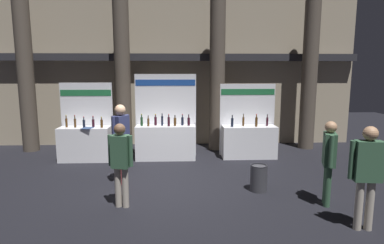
{
  "coord_description": "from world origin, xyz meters",
  "views": [
    {
      "loc": [
        0.28,
        -6.94,
        2.55
      ],
      "look_at": [
        0.62,
        1.36,
        1.25
      ],
      "focal_mm": 29.79,
      "sensor_mm": 36.0,
      "label": 1
    }
  ],
  "objects_px": {
    "visitor_0": "(329,156)",
    "visitor_4": "(367,169)",
    "exhibitor_booth_0": "(85,140)",
    "visitor_2": "(121,137)",
    "exhibitor_booth_1": "(166,138)",
    "visitor_3": "(121,159)",
    "trash_bin": "(259,178)",
    "exhibitor_booth_2": "(249,139)"
  },
  "relations": [
    {
      "from": "exhibitor_booth_0",
      "to": "visitor_0",
      "type": "relative_size",
      "value": 1.37
    },
    {
      "from": "visitor_0",
      "to": "visitor_3",
      "type": "distance_m",
      "value": 3.95
    },
    {
      "from": "exhibitor_booth_0",
      "to": "visitor_2",
      "type": "relative_size",
      "value": 1.23
    },
    {
      "from": "visitor_2",
      "to": "visitor_3",
      "type": "height_order",
      "value": "visitor_2"
    },
    {
      "from": "trash_bin",
      "to": "visitor_4",
      "type": "relative_size",
      "value": 0.34
    },
    {
      "from": "visitor_0",
      "to": "visitor_2",
      "type": "xyz_separation_m",
      "value": [
        -4.17,
        1.4,
        0.12
      ]
    },
    {
      "from": "exhibitor_booth_2",
      "to": "trash_bin",
      "type": "distance_m",
      "value": 2.82
    },
    {
      "from": "exhibitor_booth_0",
      "to": "visitor_3",
      "type": "height_order",
      "value": "exhibitor_booth_0"
    },
    {
      "from": "visitor_0",
      "to": "visitor_4",
      "type": "xyz_separation_m",
      "value": [
        0.15,
        -1.0,
        0.05
      ]
    },
    {
      "from": "trash_bin",
      "to": "visitor_3",
      "type": "xyz_separation_m",
      "value": [
        -2.81,
        -0.72,
        0.66
      ]
    },
    {
      "from": "exhibitor_booth_1",
      "to": "visitor_2",
      "type": "height_order",
      "value": "exhibitor_booth_1"
    },
    {
      "from": "exhibitor_booth_2",
      "to": "visitor_3",
      "type": "height_order",
      "value": "exhibitor_booth_2"
    },
    {
      "from": "exhibitor_booth_1",
      "to": "visitor_3",
      "type": "distance_m",
      "value": 3.53
    },
    {
      "from": "visitor_4",
      "to": "exhibitor_booth_1",
      "type": "bearing_deg",
      "value": 133.89
    },
    {
      "from": "exhibitor_booth_2",
      "to": "visitor_0",
      "type": "bearing_deg",
      "value": -78.06
    },
    {
      "from": "exhibitor_booth_0",
      "to": "visitor_4",
      "type": "height_order",
      "value": "exhibitor_booth_0"
    },
    {
      "from": "visitor_2",
      "to": "visitor_0",
      "type": "bearing_deg",
      "value": 105.94
    },
    {
      "from": "exhibitor_booth_0",
      "to": "visitor_0",
      "type": "bearing_deg",
      "value": -31.59
    },
    {
      "from": "exhibitor_booth_1",
      "to": "visitor_0",
      "type": "xyz_separation_m",
      "value": [
        3.25,
        -3.51,
        0.36
      ]
    },
    {
      "from": "visitor_0",
      "to": "visitor_3",
      "type": "xyz_separation_m",
      "value": [
        -3.95,
        0.07,
        -0.03
      ]
    },
    {
      "from": "visitor_3",
      "to": "visitor_4",
      "type": "bearing_deg",
      "value": -2.29
    },
    {
      "from": "trash_bin",
      "to": "visitor_2",
      "type": "distance_m",
      "value": 3.2
    },
    {
      "from": "exhibitor_booth_1",
      "to": "visitor_4",
      "type": "bearing_deg",
      "value": -53.01
    },
    {
      "from": "exhibitor_booth_0",
      "to": "visitor_2",
      "type": "xyz_separation_m",
      "value": [
        1.41,
        -2.04,
        0.51
      ]
    },
    {
      "from": "exhibitor_booth_2",
      "to": "visitor_2",
      "type": "height_order",
      "value": "exhibitor_booth_2"
    },
    {
      "from": "trash_bin",
      "to": "visitor_3",
      "type": "distance_m",
      "value": 2.98
    },
    {
      "from": "trash_bin",
      "to": "visitor_0",
      "type": "bearing_deg",
      "value": -34.7
    },
    {
      "from": "exhibitor_booth_0",
      "to": "visitor_3",
      "type": "relative_size",
      "value": 1.39
    },
    {
      "from": "visitor_3",
      "to": "visitor_2",
      "type": "bearing_deg",
      "value": 111.83
    },
    {
      "from": "exhibitor_booth_1",
      "to": "exhibitor_booth_0",
      "type": "bearing_deg",
      "value": -178.09
    },
    {
      "from": "exhibitor_booth_1",
      "to": "visitor_4",
      "type": "height_order",
      "value": "exhibitor_booth_1"
    },
    {
      "from": "visitor_2",
      "to": "exhibitor_booth_1",
      "type": "bearing_deg",
      "value": -169.17
    },
    {
      "from": "visitor_2",
      "to": "visitor_3",
      "type": "relative_size",
      "value": 1.14
    },
    {
      "from": "visitor_3",
      "to": "visitor_4",
      "type": "distance_m",
      "value": 4.23
    },
    {
      "from": "exhibitor_booth_0",
      "to": "visitor_2",
      "type": "height_order",
      "value": "exhibitor_booth_0"
    },
    {
      "from": "visitor_0",
      "to": "exhibitor_booth_2",
      "type": "bearing_deg",
      "value": 30.94
    },
    {
      "from": "visitor_3",
      "to": "visitor_4",
      "type": "height_order",
      "value": "visitor_4"
    },
    {
      "from": "exhibitor_booth_1",
      "to": "visitor_3",
      "type": "height_order",
      "value": "exhibitor_booth_1"
    },
    {
      "from": "exhibitor_booth_2",
      "to": "visitor_4",
      "type": "distance_m",
      "value": 4.67
    },
    {
      "from": "exhibitor_booth_2",
      "to": "visitor_4",
      "type": "bearing_deg",
      "value": -78.83
    },
    {
      "from": "trash_bin",
      "to": "visitor_2",
      "type": "height_order",
      "value": "visitor_2"
    },
    {
      "from": "exhibitor_booth_0",
      "to": "exhibitor_booth_2",
      "type": "relative_size",
      "value": 1.02
    }
  ]
}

